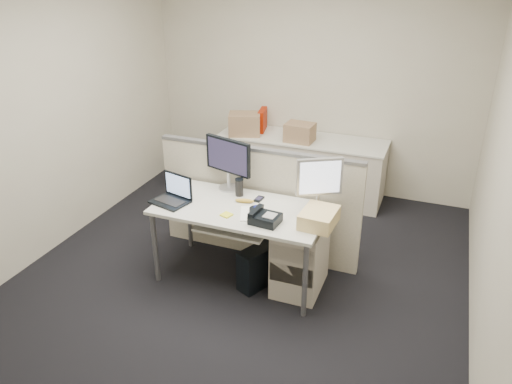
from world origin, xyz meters
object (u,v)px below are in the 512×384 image
at_px(desk, 240,214).
at_px(desk_phone, 265,219).
at_px(laptop, 169,191).
at_px(monitor_main, 228,164).

bearing_deg(desk, desk_phone, -30.96).
bearing_deg(laptop, desk_phone, 11.81).
height_order(monitor_main, laptop, monitor_main).
height_order(desk, laptop, laptop).
xyz_separation_m(desk, desk_phone, (0.30, -0.18, 0.10)).
relative_size(monitor_main, desk_phone, 2.11).
distance_m(monitor_main, laptop, 0.61).
height_order(monitor_main, desk_phone, monitor_main).
bearing_deg(desk_phone, laptop, -176.90).
distance_m(laptop, desk_phone, 0.92).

